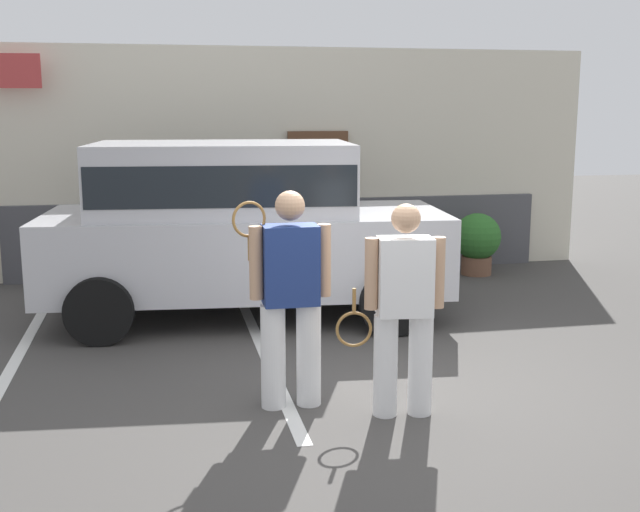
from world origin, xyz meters
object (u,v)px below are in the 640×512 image
at_px(tennis_player_man, 290,296).
at_px(potted_plant_by_porch, 477,241).
at_px(parked_suv, 236,221).
at_px(tennis_player_woman, 403,308).

distance_m(tennis_player_man, potted_plant_by_porch, 5.84).
bearing_deg(tennis_player_man, potted_plant_by_porch, -127.69).
distance_m(parked_suv, tennis_player_man, 2.94).
relative_size(tennis_player_man, potted_plant_by_porch, 1.97).
bearing_deg(potted_plant_by_porch, tennis_player_man, -127.76).
distance_m(parked_suv, tennis_player_woman, 3.45).
bearing_deg(tennis_player_woman, parked_suv, -66.59).
xyz_separation_m(parked_suv, potted_plant_by_porch, (3.71, 1.68, -0.64)).
xyz_separation_m(tennis_player_woman, potted_plant_by_porch, (2.72, 4.97, -0.38)).
bearing_deg(tennis_player_man, tennis_player_woman, 156.66).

